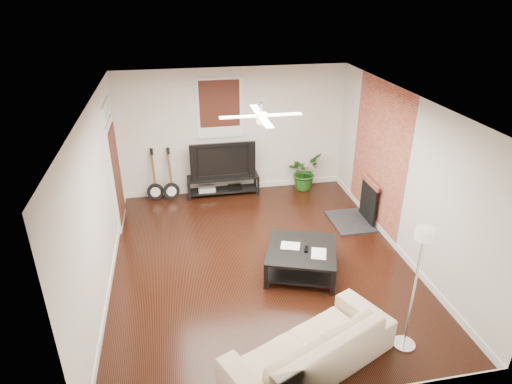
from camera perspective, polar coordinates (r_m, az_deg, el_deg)
The scene contains 14 objects.
room at distance 7.13m, azimuth 0.60°, elevation 0.44°, with size 5.01×6.01×2.81m.
brick_accent at distance 8.77m, azimuth 15.45°, elevation 4.47°, with size 0.02×2.20×2.80m, color #B14E39.
fireplace at distance 9.03m, azimuth 13.12°, elevation -1.19°, with size 0.80×1.10×0.92m, color black.
window_back at distance 9.66m, azimuth -4.70°, elevation 10.68°, with size 1.00×0.06×1.30m, color black.
door_left at distance 8.89m, azimuth -17.70°, elevation 3.41°, with size 0.08×1.00×2.50m, color white.
tv_stand at distance 10.07m, azimuth -4.24°, elevation 0.87°, with size 1.60×0.43×0.45m, color black.
tv at distance 9.84m, azimuth -4.37°, elevation 4.28°, with size 1.43×0.19×0.83m, color black.
coffee_table at distance 7.48m, azimuth 5.84°, elevation -8.70°, with size 1.11×1.11×0.47m, color black.
sofa at distance 5.86m, azimuth 7.00°, elevation -19.08°, with size 2.24×0.87×0.65m, color beige.
floor_lamp at distance 6.03m, azimuth 19.61°, elevation -11.82°, with size 0.30×0.30×1.83m, color silver, non-canonical shape.
potted_plant at distance 10.33m, azimuth 6.17°, elevation 2.61°, with size 0.75×0.65×0.83m, color #1F5618.
guitar_left at distance 9.86m, azimuth -13.00°, elevation 2.03°, with size 0.37×0.26×1.18m, color black, non-canonical shape.
guitar_right at distance 9.82m, azimuth -10.97°, elevation 2.13°, with size 0.37×0.26×1.18m, color black, non-canonical shape.
ceiling_fan at distance 6.70m, azimuth 0.65°, elevation 9.76°, with size 1.24×1.24×0.32m, color white, non-canonical shape.
Camera 1 is at (-1.28, -6.32, 4.44)m, focal length 31.15 mm.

